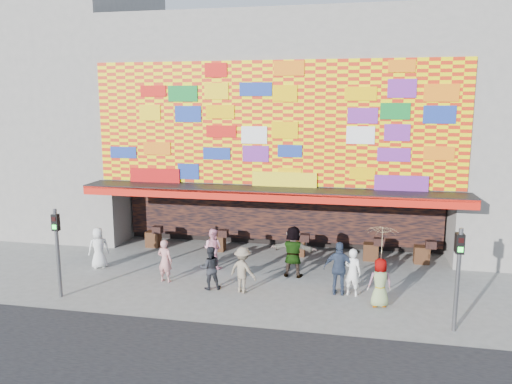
% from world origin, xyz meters
% --- Properties ---
extents(ground, '(90.00, 90.00, 0.00)m').
position_xyz_m(ground, '(0.00, 0.00, 0.00)').
color(ground, slate).
rests_on(ground, ground).
extents(shop_building, '(15.20, 9.40, 10.00)m').
position_xyz_m(shop_building, '(0.00, 8.18, 5.23)').
color(shop_building, gray).
rests_on(shop_building, ground).
extents(neighbor_left, '(11.00, 8.00, 12.00)m').
position_xyz_m(neighbor_left, '(-13.00, 8.00, 6.00)').
color(neighbor_left, gray).
rests_on(neighbor_left, ground).
extents(signal_left, '(0.22, 0.20, 3.00)m').
position_xyz_m(signal_left, '(-6.20, -1.50, 1.86)').
color(signal_left, '#59595B').
rests_on(signal_left, ground).
extents(signal_right, '(0.22, 0.20, 3.00)m').
position_xyz_m(signal_right, '(6.20, -1.50, 1.86)').
color(signal_right, '#59595B').
rests_on(signal_right, ground).
extents(ped_a, '(0.94, 0.88, 1.61)m').
position_xyz_m(ped_a, '(-6.42, 1.46, 0.80)').
color(ped_a, silver).
rests_on(ped_a, ground).
extents(ped_b, '(0.63, 0.47, 1.56)m').
position_xyz_m(ped_b, '(-3.31, 0.55, 0.78)').
color(ped_b, tan).
rests_on(ped_b, ground).
extents(ped_c, '(0.89, 0.79, 1.52)m').
position_xyz_m(ped_c, '(-1.52, 0.19, 0.76)').
color(ped_c, '#222328').
rests_on(ped_c, ground).
extents(ped_d, '(1.17, 0.95, 1.59)m').
position_xyz_m(ped_d, '(-0.33, 0.11, 0.79)').
color(ped_d, '#7D6F5B').
rests_on(ped_d, ground).
extents(ped_e, '(1.07, 0.46, 1.83)m').
position_xyz_m(ped_e, '(2.88, 0.58, 0.91)').
color(ped_e, '#2E3A51').
rests_on(ped_e, ground).
extents(ped_f, '(1.81, 0.68, 1.92)m').
position_xyz_m(ped_f, '(1.13, 2.02, 0.96)').
color(ped_f, gray).
rests_on(ped_f, ground).
extents(ped_g, '(0.87, 0.67, 1.57)m').
position_xyz_m(ped_g, '(4.18, -0.17, 0.79)').
color(ped_g, gray).
rests_on(ped_g, ground).
extents(ped_h, '(0.69, 0.56, 1.63)m').
position_xyz_m(ped_h, '(3.31, 0.58, 0.81)').
color(ped_h, white).
rests_on(ped_h, ground).
extents(ped_i, '(0.86, 0.72, 1.58)m').
position_xyz_m(ped_i, '(-2.06, 2.32, 0.79)').
color(ped_i, pink).
rests_on(ped_i, ground).
extents(parasol, '(1.29, 1.30, 1.87)m').
position_xyz_m(parasol, '(4.18, -0.17, 2.16)').
color(parasol, beige).
rests_on(parasol, ground).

